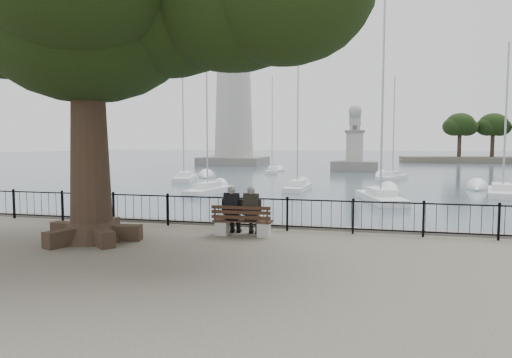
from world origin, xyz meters
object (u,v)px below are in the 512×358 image
(lighthouse, at_px, (234,86))
(person_right, at_px, (252,213))
(lion_monument, at_px, (355,154))
(bench, at_px, (243,225))
(person_left, at_px, (233,212))

(lighthouse, bearing_deg, person_right, -73.32)
(lion_monument, bearing_deg, person_right, -92.24)
(person_right, distance_m, lighthouse, 64.13)
(bench, distance_m, lion_monument, 48.55)
(bench, relative_size, lion_monument, 0.20)
(person_right, relative_size, lion_monument, 0.17)
(bench, bearing_deg, lion_monument, 87.46)
(person_left, relative_size, person_right, 1.00)
(bench, height_order, lighthouse, lighthouse)
(bench, height_order, lion_monument, lion_monument)
(lighthouse, bearing_deg, bench, -73.58)
(person_left, distance_m, lighthouse, 63.99)
(lion_monument, bearing_deg, person_left, -92.93)
(person_right, xyz_separation_m, lighthouse, (-18.11, 60.45, 11.43))
(lighthouse, relative_size, lion_monument, 3.57)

